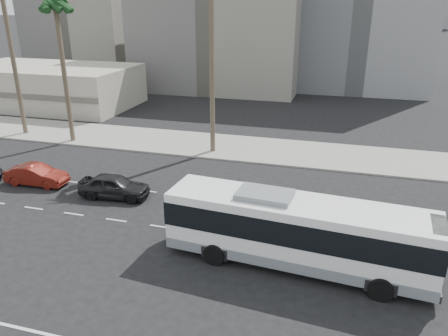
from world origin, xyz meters
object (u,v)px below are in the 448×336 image
(palm_mid, at_px, (55,7))
(car_a, at_px, (114,186))
(car_b, at_px, (36,175))
(city_bus, at_px, (297,230))

(palm_mid, bearing_deg, car_a, -44.88)
(car_a, distance_m, car_b, 6.60)
(city_bus, relative_size, car_b, 2.94)
(city_bus, distance_m, palm_mid, 29.28)
(city_bus, distance_m, car_a, 13.82)
(city_bus, distance_m, car_b, 20.22)
(city_bus, relative_size, car_a, 2.77)
(car_a, relative_size, palm_mid, 0.36)
(car_a, distance_m, palm_mid, 18.27)
(palm_mid, bearing_deg, car_b, -69.81)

